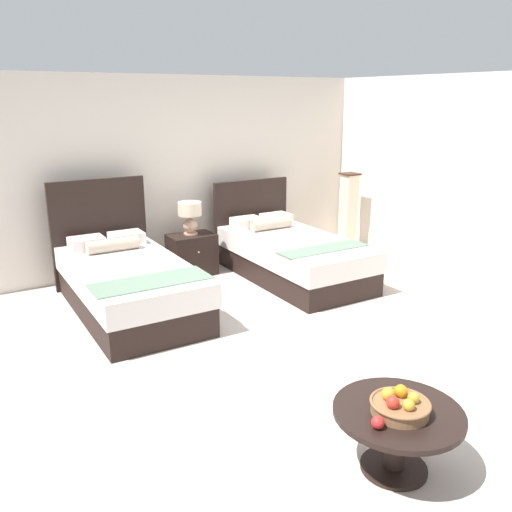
% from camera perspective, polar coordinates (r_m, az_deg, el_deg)
% --- Properties ---
extents(ground_plane, '(9.54, 9.48, 0.02)m').
position_cam_1_polar(ground_plane, '(5.15, 4.19, -9.32)').
color(ground_plane, beige).
extents(wall_back, '(9.54, 0.12, 2.51)m').
position_cam_1_polar(wall_back, '(7.29, -9.27, 8.64)').
color(wall_back, silver).
rests_on(wall_back, ground).
extents(wall_side_right, '(0.12, 5.08, 2.51)m').
position_cam_1_polar(wall_side_right, '(7.12, 22.48, 7.41)').
color(wall_side_right, silver).
rests_on(wall_side_right, ground).
extents(bed_near_window, '(1.15, 2.18, 1.31)m').
position_cam_1_polar(bed_near_window, '(5.94, -13.51, -2.75)').
color(bed_near_window, black).
rests_on(bed_near_window, ground).
extents(bed_near_corner, '(1.15, 2.19, 1.13)m').
position_cam_1_polar(bed_near_corner, '(6.85, 3.69, 0.14)').
color(bed_near_corner, black).
rests_on(bed_near_corner, ground).
extents(nightstand, '(0.58, 0.42, 0.53)m').
position_cam_1_polar(nightstand, '(7.02, -6.82, 0.17)').
color(nightstand, black).
rests_on(nightstand, ground).
extents(table_lamp, '(0.30, 0.30, 0.42)m').
position_cam_1_polar(table_lamp, '(6.91, -7.04, 4.43)').
color(table_lamp, tan).
rests_on(table_lamp, nightstand).
extents(coffee_table, '(0.79, 0.79, 0.42)m').
position_cam_1_polar(coffee_table, '(3.53, 14.79, -17.05)').
color(coffee_table, black).
rests_on(coffee_table, ground).
extents(fruit_bowl, '(0.36, 0.36, 0.15)m').
position_cam_1_polar(fruit_bowl, '(3.42, 15.05, -15.08)').
color(fruit_bowl, '#8C613E').
rests_on(fruit_bowl, coffee_table).
extents(loose_apple, '(0.08, 0.08, 0.08)m').
position_cam_1_polar(loose_apple, '(3.26, 12.82, -16.89)').
color(loose_apple, red).
rests_on(loose_apple, coffee_table).
extents(floor_lamp_corner, '(0.24, 0.24, 1.16)m').
position_cam_1_polar(floor_lamp_corner, '(8.19, 9.77, 4.65)').
color(floor_lamp_corner, '#402518').
rests_on(floor_lamp_corner, ground).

